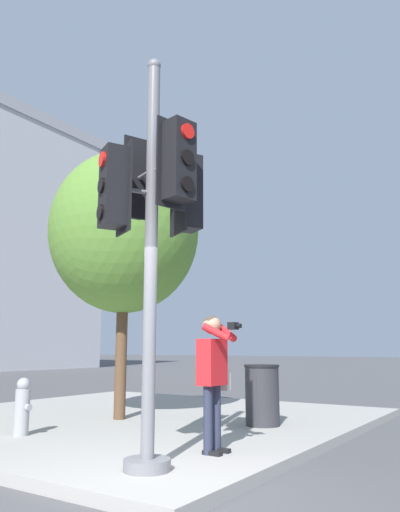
{
  "coord_description": "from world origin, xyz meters",
  "views": [
    {
      "loc": [
        -3.92,
        -3.0,
        1.39
      ],
      "look_at": [
        1.18,
        0.37,
        2.52
      ],
      "focal_mm": 35.0,
      "sensor_mm": 36.0,
      "label": 1
    }
  ],
  "objects_px": {
    "person_photographer": "(214,369)",
    "street_tree": "(125,232)",
    "traffic_signal_pole": "(153,212)",
    "trash_bin": "(262,395)",
    "fire_hydrant": "(22,407)"
  },
  "relations": [
    {
      "from": "traffic_signal_pole",
      "to": "person_photographer",
      "type": "height_order",
      "value": "traffic_signal_pole"
    },
    {
      "from": "person_photographer",
      "to": "trash_bin",
      "type": "height_order",
      "value": "person_photographer"
    },
    {
      "from": "traffic_signal_pole",
      "to": "trash_bin",
      "type": "relative_size",
      "value": 4.78
    },
    {
      "from": "traffic_signal_pole",
      "to": "person_photographer",
      "type": "bearing_deg",
      "value": -5.43
    },
    {
      "from": "traffic_signal_pole",
      "to": "street_tree",
      "type": "relative_size",
      "value": 0.93
    },
    {
      "from": "street_tree",
      "to": "trash_bin",
      "type": "relative_size",
      "value": 5.12
    },
    {
      "from": "street_tree",
      "to": "fire_hydrant",
      "type": "height_order",
      "value": "street_tree"
    },
    {
      "from": "person_photographer",
      "to": "street_tree",
      "type": "xyz_separation_m",
      "value": [
        1.56,
        2.97,
        2.45
      ]
    },
    {
      "from": "trash_bin",
      "to": "traffic_signal_pole",
      "type": "bearing_deg",
      "value": -173.75
    },
    {
      "from": "fire_hydrant",
      "to": "trash_bin",
      "type": "bearing_deg",
      "value": -41.91
    },
    {
      "from": "fire_hydrant",
      "to": "traffic_signal_pole",
      "type": "bearing_deg",
      "value": -102.01
    },
    {
      "from": "trash_bin",
      "to": "fire_hydrant",
      "type": "bearing_deg",
      "value": 138.09
    },
    {
      "from": "person_photographer",
      "to": "fire_hydrant",
      "type": "xyz_separation_m",
      "value": [
        -0.51,
        3.0,
        -0.59
      ]
    },
    {
      "from": "traffic_signal_pole",
      "to": "trash_bin",
      "type": "bearing_deg",
      "value": 6.25
    },
    {
      "from": "traffic_signal_pole",
      "to": "street_tree",
      "type": "bearing_deg",
      "value": 46.85
    }
  ]
}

